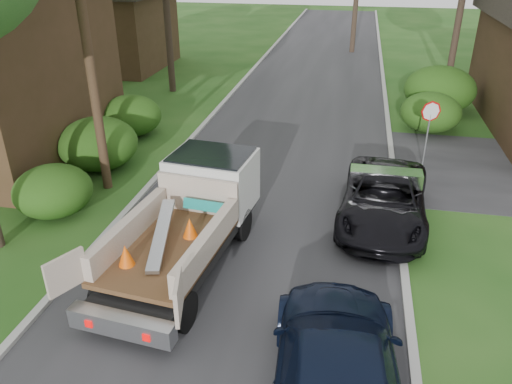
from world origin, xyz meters
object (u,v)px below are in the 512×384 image
at_px(stop_sign, 430,120).
at_px(black_pickup, 384,199).
at_px(utility_pole, 85,30).
at_px(house_left_far, 107,18).
at_px(flatbed_truck, 196,207).
at_px(navy_suv, 337,375).

height_order(stop_sign, black_pickup, stop_sign).
xyz_separation_m(utility_pole, house_left_far, (-8.02, 17.02, -2.12)).
distance_m(flatbed_truck, navy_suv, 6.02).
relative_size(utility_pole, navy_suv, 1.76).
height_order(house_left_far, black_pickup, house_left_far).
xyz_separation_m(utility_pole, flatbed_truck, (4.15, -3.02, -3.90)).
bearing_deg(stop_sign, house_left_far, 145.19).
xyz_separation_m(house_left_far, flatbed_truck, (12.17, -20.04, -1.77)).
distance_m(house_left_far, flatbed_truck, 23.51).
xyz_separation_m(flatbed_truck, black_pickup, (4.93, 2.54, -0.54)).
bearing_deg(house_left_far, utility_pole, -64.77).
bearing_deg(utility_pole, black_pickup, -3.03).
distance_m(house_left_far, navy_suv, 29.46).
distance_m(utility_pole, flatbed_truck, 6.44).
bearing_deg(flatbed_truck, stop_sign, 53.36).
height_order(house_left_far, flatbed_truck, house_left_far).
distance_m(utility_pole, black_pickup, 10.12).
bearing_deg(flatbed_truck, utility_pole, 150.20).
bearing_deg(stop_sign, utility_pole, -159.38).
height_order(stop_sign, utility_pole, utility_pole).
relative_size(utility_pole, house_left_far, 1.32).
height_order(utility_pole, house_left_far, utility_pole).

